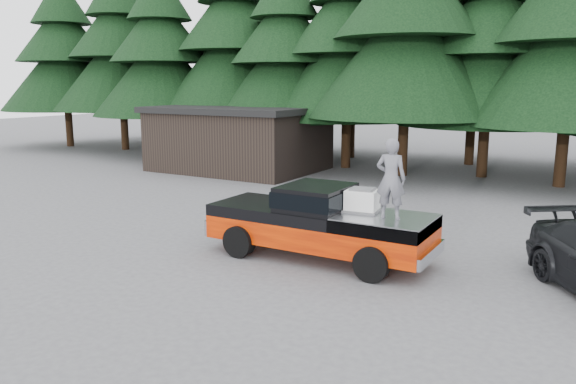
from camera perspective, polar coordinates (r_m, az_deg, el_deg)
The scene contains 7 objects.
ground at distance 15.06m, azimuth -3.12°, elevation -6.34°, with size 120.00×120.00×0.00m, color #4D4D50.
pickup_truck at distance 14.58m, azimuth 3.18°, elevation -4.20°, with size 6.00×2.04×1.33m, color #E93800, non-canonical shape.
truck_cab at distance 14.40m, azimuth 2.87°, elevation -0.46°, with size 1.66×1.90×0.59m, color black.
air_compressor at distance 14.08m, azimuth 7.55°, elevation -0.94°, with size 0.77×0.64×0.53m, color white.
man_on_bed at distance 13.36m, azimuth 10.41°, elevation 1.35°, with size 0.70×0.46×1.91m, color slate.
utility_building at distance 29.49m, azimuth -4.97°, elevation 5.49°, with size 8.40×6.40×3.30m.
treeline at distance 30.30m, azimuth 16.44°, elevation 16.72°, with size 60.15×16.05×17.50m.
Camera 1 is at (7.93, -11.98, 4.49)m, focal length 35.00 mm.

